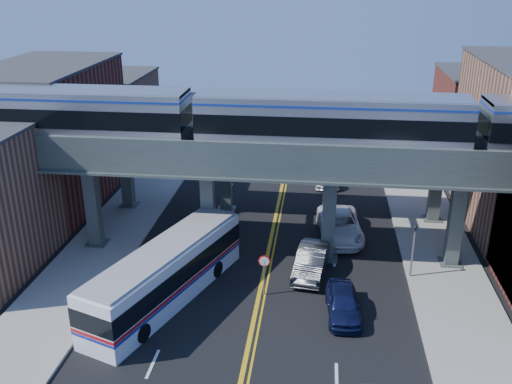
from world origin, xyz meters
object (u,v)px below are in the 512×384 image
(stop_sign, at_px, (264,269))
(transit_bus, at_px, (166,274))
(transit_train, at_px, (331,122))
(car_lane_c, at_px, (340,226))
(traffic_signal, at_px, (414,245))
(car_lane_d, at_px, (327,174))
(car_lane_a, at_px, (343,303))
(car_lane_b, at_px, (311,261))

(stop_sign, xyz_separation_m, transit_bus, (-5.61, -1.09, -0.10))
(transit_train, bearing_deg, stop_sign, -125.10)
(stop_sign, height_order, car_lane_c, stop_sign)
(transit_train, height_order, car_lane_c, transit_train)
(traffic_signal, xyz_separation_m, car_lane_d, (-5.28, 16.54, -1.52))
(traffic_signal, distance_m, transit_bus, 15.09)
(stop_sign, distance_m, car_lane_c, 9.63)
(car_lane_d, bearing_deg, car_lane_a, -90.17)
(car_lane_a, bearing_deg, traffic_signal, 43.04)
(transit_train, distance_m, car_lane_a, 10.94)
(stop_sign, relative_size, car_lane_b, 0.51)
(transit_train, relative_size, transit_bus, 4.00)
(transit_train, height_order, transit_bus, transit_train)
(car_lane_a, xyz_separation_m, car_lane_b, (-1.89, 4.51, 0.09))
(stop_sign, bearing_deg, car_lane_a, -19.35)
(transit_bus, relative_size, car_lane_b, 2.47)
(transit_train, height_order, traffic_signal, transit_train)
(transit_train, relative_size, stop_sign, 19.36)
(car_lane_b, bearing_deg, stop_sign, -125.70)
(transit_train, xyz_separation_m, car_lane_c, (1.07, 3.42, -8.53))
(transit_bus, distance_m, car_lane_b, 9.25)
(car_lane_b, distance_m, car_lane_c, 5.83)
(transit_train, distance_m, car_lane_c, 9.25)
(traffic_signal, relative_size, transit_bus, 0.32)
(traffic_signal, height_order, car_lane_b, traffic_signal)
(car_lane_a, relative_size, car_lane_b, 0.87)
(transit_bus, bearing_deg, car_lane_a, -72.54)
(car_lane_a, height_order, car_lane_b, car_lane_b)
(transit_bus, height_order, car_lane_d, transit_bus)
(stop_sign, bearing_deg, transit_train, 54.90)
(car_lane_b, relative_size, car_lane_c, 0.81)
(transit_train, height_order, car_lane_b, transit_train)
(traffic_signal, height_order, car_lane_a, traffic_signal)
(car_lane_a, bearing_deg, car_lane_b, 108.81)
(transit_train, distance_m, stop_sign, 9.80)
(stop_sign, xyz_separation_m, car_lane_b, (2.70, 2.90, -0.91))
(transit_bus, bearing_deg, transit_train, -35.88)
(car_lane_a, height_order, car_lane_c, car_lane_c)
(car_lane_a, relative_size, car_lane_d, 0.83)
(traffic_signal, height_order, car_lane_c, traffic_signal)
(transit_bus, xyz_separation_m, car_lane_c, (10.20, 9.51, -0.78))
(stop_sign, height_order, transit_bus, transit_bus)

